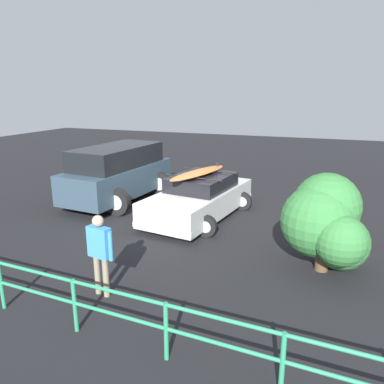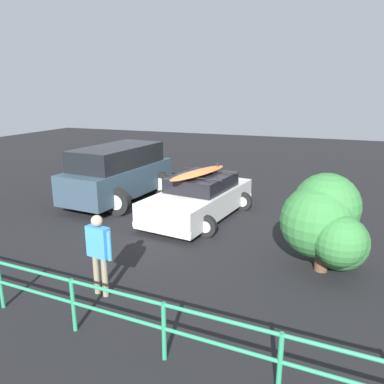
{
  "view_description": "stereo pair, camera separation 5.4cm",
  "coord_description": "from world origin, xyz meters",
  "px_view_note": "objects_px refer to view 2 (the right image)",
  "views": [
    {
      "loc": [
        -4.23,
        9.97,
        3.78
      ],
      "look_at": [
        -0.54,
        0.29,
        0.95
      ],
      "focal_mm": 35.0,
      "sensor_mm": 36.0,
      "label": 1
    },
    {
      "loc": [
        -4.28,
        9.95,
        3.78
      ],
      "look_at": [
        -0.54,
        0.29,
        0.95
      ],
      "focal_mm": 35.0,
      "sensor_mm": 36.0,
      "label": 2
    }
  ],
  "objects_px": {
    "bush_near_left": "(325,221)",
    "suv_car": "(119,173)",
    "sedan_car": "(200,197)",
    "person_bystander": "(99,248)"
  },
  "relations": [
    {
      "from": "bush_near_left",
      "to": "suv_car",
      "type": "bearing_deg",
      "value": -22.82
    },
    {
      "from": "sedan_car",
      "to": "person_bystander",
      "type": "xyz_separation_m",
      "value": [
        0.19,
        4.95,
        0.34
      ]
    },
    {
      "from": "bush_near_left",
      "to": "person_bystander",
      "type": "bearing_deg",
      "value": 34.86
    },
    {
      "from": "suv_car",
      "to": "bush_near_left",
      "type": "relative_size",
      "value": 2.23
    },
    {
      "from": "suv_car",
      "to": "person_bystander",
      "type": "distance_m",
      "value": 6.36
    },
    {
      "from": "sedan_car",
      "to": "suv_car",
      "type": "relative_size",
      "value": 0.96
    },
    {
      "from": "suv_car",
      "to": "bush_near_left",
      "type": "distance_m",
      "value": 7.48
    },
    {
      "from": "sedan_car",
      "to": "person_bystander",
      "type": "distance_m",
      "value": 4.96
    },
    {
      "from": "sedan_car",
      "to": "bush_near_left",
      "type": "height_order",
      "value": "bush_near_left"
    },
    {
      "from": "bush_near_left",
      "to": "sedan_car",
      "type": "bearing_deg",
      "value": -31.73
    }
  ]
}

